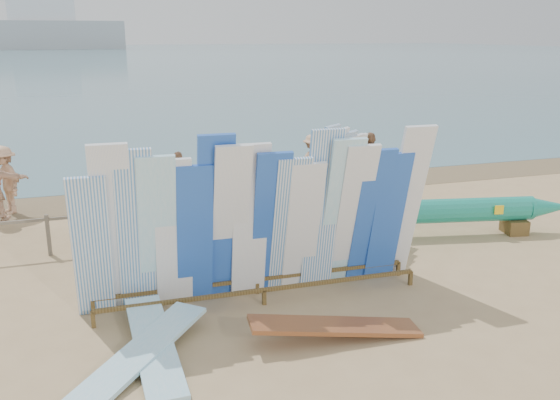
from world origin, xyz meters
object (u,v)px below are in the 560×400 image
object	(u,v)px
beachgoer_10	(370,165)
side_surfboard_rack	(329,191)
flat_board_b	(141,362)
beach_chair_right	(141,220)
beachgoer_3	(5,180)
stroller	(247,206)
main_surfboard_rack	(260,226)
outrigger_canoe	(446,212)
flat_board_a	(154,353)
flat_board_c	(335,338)
beachgoer_4	(180,181)
beachgoer_7	(232,168)
beachgoer_9	(312,161)
vendor_table	(264,261)
beach_chair_left	(193,220)

from	to	relation	value
beachgoer_10	side_surfboard_rack	bearing A→B (deg)	6.82
flat_board_b	beachgoer_10	world-z (taller)	beachgoer_10
beach_chair_right	beachgoer_3	xyz separation A→B (m)	(-3.20, 2.49, 0.63)
stroller	beach_chair_right	bearing A→B (deg)	161.62
main_surfboard_rack	outrigger_canoe	size ratio (longest dim) A/B	0.99
flat_board_a	beachgoer_10	world-z (taller)	beachgoer_10
flat_board_c	flat_board_a	xyz separation A→B (m)	(-2.72, 0.42, 0.00)
flat_board_b	beachgoer_4	bearing A→B (deg)	119.39
beach_chair_right	beachgoer_7	distance (m)	3.49
beachgoer_9	beachgoer_3	size ratio (longest dim) A/B	0.91
vendor_table	beachgoer_7	distance (m)	5.82
side_surfboard_rack	beachgoer_3	bearing A→B (deg)	106.70
flat_board_c	beachgoer_7	distance (m)	8.39
beach_chair_left	beachgoer_4	world-z (taller)	beachgoer_4
outrigger_canoe	main_surfboard_rack	bearing A→B (deg)	-147.29
flat_board_a	outrigger_canoe	bearing A→B (deg)	23.05
flat_board_c	beach_chair_left	xyz separation A→B (m)	(-1.23, 5.79, 0.27)
beachgoer_10	beachgoer_4	bearing A→B (deg)	-49.44
stroller	beachgoer_7	distance (m)	2.36
flat_board_b	beach_chair_right	bearing A→B (deg)	127.05
flat_board_b	beach_chair_left	world-z (taller)	beach_chair_left
side_surfboard_rack	stroller	xyz separation A→B (m)	(-1.32, 2.12, -0.82)
beach_chair_left	beach_chair_right	world-z (taller)	beach_chair_left
side_surfboard_rack	outrigger_canoe	bearing A→B (deg)	-43.40
flat_board_c	beachgoer_4	world-z (taller)	beachgoer_4
beach_chair_right	beachgoer_7	xyz separation A→B (m)	(2.72, 2.10, 0.64)
beach_chair_left	beachgoer_3	xyz separation A→B (m)	(-4.35, 2.94, 0.62)
vendor_table	beachgoer_10	world-z (taller)	beachgoer_10
main_surfboard_rack	beachgoer_7	distance (m)	6.72
side_surfboard_rack	flat_board_a	bearing A→B (deg)	-179.23
beach_chair_left	beachgoer_4	bearing A→B (deg)	105.51
stroller	beachgoer_7	xyz separation A→B (m)	(0.18, 2.30, 0.48)
beachgoer_4	beachgoer_10	bearing A→B (deg)	165.71
main_surfboard_rack	beachgoer_9	xyz separation A→B (m)	(3.66, 7.13, -0.55)
beach_chair_left	beach_chair_right	xyz separation A→B (m)	(-1.15, 0.45, -0.01)
side_surfboard_rack	beachgoer_9	distance (m)	5.16
vendor_table	flat_board_b	distance (m)	3.49
outrigger_canoe	beachgoer_3	distance (m)	11.10
flat_board_a	stroller	distance (m)	6.32
vendor_table	beachgoer_9	distance (m)	7.11
vendor_table	beachgoer_10	distance (m)	6.55
vendor_table	beach_chair_left	xyz separation A→B (m)	(-0.83, 3.20, -0.08)
flat_board_b	outrigger_canoe	bearing A→B (deg)	67.94
side_surfboard_rack	flat_board_c	size ratio (longest dim) A/B	1.03
flat_board_b	stroller	bearing A→B (deg)	104.32
main_surfboard_rack	side_surfboard_rack	bearing A→B (deg)	45.75
flat_board_b	beach_chair_left	xyz separation A→B (m)	(1.70, 5.58, 0.27)
vendor_table	flat_board_c	size ratio (longest dim) A/B	0.40
flat_board_b	flat_board_c	bearing A→B (deg)	38.07
side_surfboard_rack	beachgoer_4	xyz separation A→B (m)	(-2.71, 3.77, -0.46)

